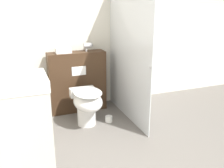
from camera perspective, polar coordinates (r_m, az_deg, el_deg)
wall_back at (r=4.18m, az=-5.89°, el=11.80°), size 8.00×0.06×2.50m
partition_panel at (r=4.06m, az=-7.91°, el=0.52°), size 0.90×0.28×0.97m
shower_glass at (r=3.66m, az=3.64°, el=6.84°), size 0.04×1.43×1.97m
toilet at (r=3.54m, az=-5.73°, el=-4.46°), size 0.39×0.65×0.54m
sink_vanity at (r=2.79m, az=-19.93°, el=-8.34°), size 0.58×0.56×1.14m
hair_drier at (r=3.98m, az=-5.45°, el=8.74°), size 0.15×0.08×0.13m
folded_towel at (r=3.89m, az=-11.07°, el=7.54°), size 0.23×0.15×0.08m
spare_toilet_roll at (r=3.76m, az=-0.73°, el=-8.00°), size 0.11×0.11×0.09m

